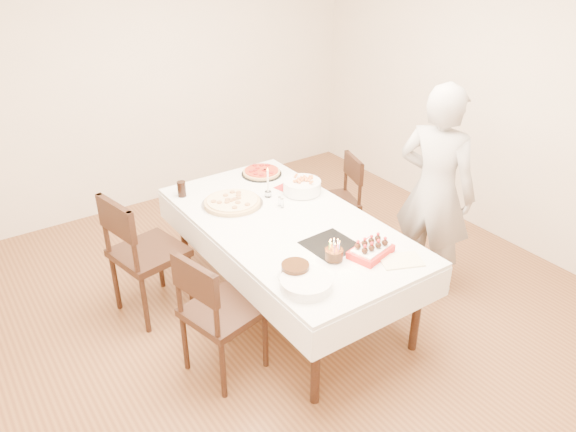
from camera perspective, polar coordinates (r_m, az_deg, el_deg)
floor at (r=4.51m, az=1.28°, el=-9.45°), size 5.00×5.00×0.00m
wall_back at (r=5.94m, az=-13.22°, el=13.91°), size 4.50×0.04×2.70m
wall_right at (r=5.40m, az=21.64°, el=11.26°), size 0.04×5.00×2.70m
dining_table at (r=4.35m, az=0.00°, el=-4.93°), size 1.68×2.37×0.75m
chair_right_savory at (r=5.17m, az=4.65°, el=1.44°), size 0.55×0.55×0.86m
chair_left_savory at (r=4.36m, az=-13.94°, el=-3.63°), size 0.62×0.62×1.03m
chair_left_dessert at (r=3.74m, az=-6.60°, el=-9.59°), size 0.59×0.59×0.96m
person at (r=4.49m, az=14.71°, el=2.36°), size 0.59×0.73×1.73m
pizza_white at (r=4.41m, az=-5.68°, el=1.41°), size 0.53×0.53×0.04m
pizza_pepperoni at (r=4.92m, az=-2.70°, el=4.47°), size 0.38×0.38×0.04m
red_placemat at (r=4.68m, az=0.81°, el=2.89°), size 0.31×0.31×0.01m
pasta_bowl at (r=4.57m, az=1.43°, el=3.03°), size 0.38×0.38×0.10m
taper_candle at (r=4.47m, az=-2.06°, el=3.46°), size 0.05×0.05×0.26m
shaker_pair at (r=4.34m, az=-0.59°, el=1.31°), size 0.08×0.08×0.08m
cola_glass at (r=4.59m, az=-10.76°, el=2.72°), size 0.07×0.07×0.13m
layer_cake at (r=3.53m, az=0.74°, el=-5.55°), size 0.26×0.26×0.09m
cake_board at (r=3.88m, az=4.33°, el=-2.97°), size 0.34×0.34×0.01m
birthday_cake at (r=3.68m, az=4.71°, el=-3.45°), size 0.15×0.15×0.13m
strawberry_box at (r=3.79m, az=8.42°, el=-3.45°), size 0.33×0.26×0.07m
box_lid at (r=3.77m, az=11.41°, el=-4.53°), size 0.32×0.27×0.02m
plate_stack at (r=3.44m, az=1.85°, el=-6.83°), size 0.34×0.34×0.07m
china_plate at (r=3.53m, az=1.86°, el=-6.31°), size 0.29×0.29×0.01m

